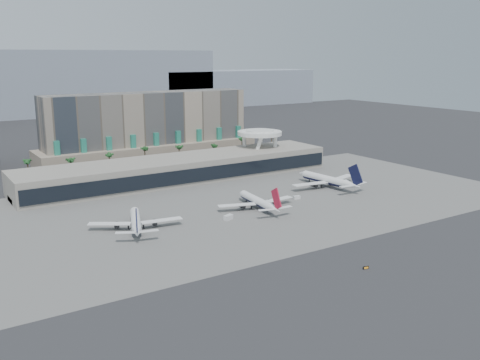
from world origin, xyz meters
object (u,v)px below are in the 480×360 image
airliner_centre (258,201)px  service_vehicle_a (228,217)px  airliner_right (327,180)px  taxiway_sign (366,268)px  airliner_left (136,221)px  service_vehicle_b (297,198)px

airliner_centre → service_vehicle_a: airliner_centre is taller
airliner_centre → airliner_right: size_ratio=0.87×
airliner_centre → taxiway_sign: size_ratio=18.22×
airliner_left → taxiway_sign: airliner_left is taller
airliner_left → airliner_centre: airliner_centre is taller
airliner_left → taxiway_sign: size_ratio=17.33×
service_vehicle_a → service_vehicle_b: bearing=-7.9°
airliner_centre → service_vehicle_b: (23.73, 3.07, -2.44)m
airliner_left → airliner_centre: bearing=18.1°
airliner_centre → airliner_right: bearing=20.6°
airliner_left → airliner_right: size_ratio=0.83×
airliner_left → airliner_centre: (54.93, -1.93, 0.02)m
airliner_right → service_vehicle_b: 29.51m
airliner_centre → service_vehicle_b: bearing=13.6°
airliner_left → taxiway_sign: 87.61m
airliner_centre → airliner_right: (51.30, 13.16, 0.48)m
taxiway_sign → service_vehicle_a: bearing=111.9°
airliner_centre → service_vehicle_a: size_ratio=9.07×
airliner_left → service_vehicle_b: (78.66, 1.14, -2.42)m
airliner_left → airliner_centre: size_ratio=0.95×
service_vehicle_a → airliner_centre: bearing=-1.2°
airliner_right → taxiway_sign: (-61.22, -86.34, -3.26)m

